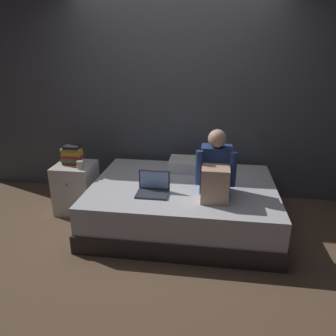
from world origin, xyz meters
TOP-DOWN VIEW (x-y plane):
  - ground_plane at (0.00, 0.00)m, footprint 8.00×8.00m
  - wall_back at (0.00, 1.20)m, footprint 5.60×0.10m
  - bed at (0.20, 0.30)m, footprint 2.00×1.50m
  - nightstand at (-1.10, 0.44)m, footprint 0.44×0.46m
  - person_sitting at (0.54, 0.07)m, footprint 0.39×0.44m
  - laptop at (-0.08, 0.02)m, footprint 0.32×0.23m
  - pillow at (0.27, 0.75)m, footprint 0.56×0.36m
  - book_stack at (-1.13, 0.46)m, footprint 0.23×0.16m
  - mug at (-0.97, 0.32)m, footprint 0.08×0.08m

SIDE VIEW (x-z plane):
  - ground_plane at x=0.00m, z-range 0.00..0.00m
  - bed at x=0.20m, z-range 0.00..0.48m
  - nightstand at x=-1.10m, z-range 0.00..0.59m
  - laptop at x=-0.08m, z-range 0.42..0.64m
  - pillow at x=0.27m, z-range 0.48..0.61m
  - mug at x=-0.97m, z-range 0.59..0.68m
  - book_stack at x=-1.13m, z-range 0.59..0.81m
  - person_sitting at x=0.54m, z-range 0.40..1.06m
  - wall_back at x=0.00m, z-range 0.00..2.70m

